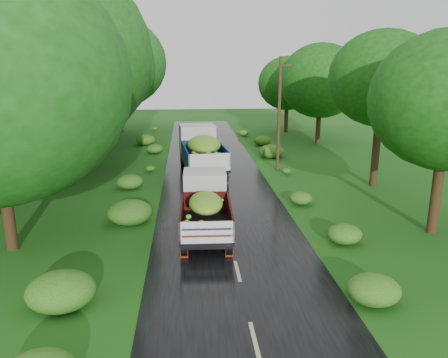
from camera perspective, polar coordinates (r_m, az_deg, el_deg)
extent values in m
plane|color=#16460F|center=(12.59, 3.99, -20.22)|extent=(120.00, 120.00, 0.00)
cube|color=black|center=(16.87, 1.38, -10.41)|extent=(6.50, 80.00, 0.02)
cube|color=#BFB78C|center=(12.57, 3.99, -20.14)|extent=(0.12, 1.60, 0.00)
cube|color=#BFB78C|center=(15.98, 1.78, -11.90)|extent=(0.12, 1.60, 0.00)
cube|color=#BFB78C|center=(19.61, 0.44, -6.62)|extent=(0.12, 1.60, 0.00)
cube|color=#BFB78C|center=(23.36, -0.46, -3.01)|extent=(0.12, 1.60, 0.00)
cube|color=#BFB78C|center=(27.18, -1.11, -0.40)|extent=(0.12, 1.60, 0.00)
cube|color=#BFB78C|center=(31.05, -1.59, 1.56)|extent=(0.12, 1.60, 0.00)
cube|color=#BFB78C|center=(34.94, -1.97, 3.08)|extent=(0.12, 1.60, 0.00)
cube|color=#BFB78C|center=(38.86, -2.27, 4.30)|extent=(0.12, 1.60, 0.00)
cube|color=#BFB78C|center=(42.79, -2.52, 5.29)|extent=(0.12, 1.60, 0.00)
cube|color=#BFB78C|center=(46.74, -2.72, 6.12)|extent=(0.12, 1.60, 0.00)
cube|color=#BFB78C|center=(50.69, -2.90, 6.82)|extent=(0.12, 1.60, 0.00)
cube|color=black|center=(18.85, -2.40, -5.74)|extent=(1.66, 5.02, 0.25)
cylinder|color=black|center=(20.61, -4.87, -4.33)|extent=(0.27, 0.89, 0.88)
cylinder|color=black|center=(20.63, -0.08, -4.26)|extent=(0.27, 0.89, 0.88)
cylinder|color=black|center=(17.86, -5.11, -7.46)|extent=(0.27, 0.89, 0.88)
cylinder|color=black|center=(17.88, 0.44, -7.37)|extent=(0.27, 0.89, 0.88)
cylinder|color=black|center=(17.03, -5.20, -8.62)|extent=(0.27, 0.89, 0.88)
cylinder|color=black|center=(17.05, 0.63, -8.53)|extent=(0.27, 0.89, 0.88)
cube|color=maroon|center=(16.83, -5.22, -9.64)|extent=(0.30, 0.04, 0.40)
cube|color=maroon|center=(16.85, 0.70, -9.54)|extent=(0.30, 0.04, 0.40)
cube|color=silver|center=(20.44, -2.52, -1.23)|extent=(2.00, 1.73, 1.68)
cube|color=black|center=(17.92, -2.36, -6.21)|extent=(2.14, 3.86, 0.14)
cube|color=#400B0D|center=(17.76, -5.55, -4.77)|extent=(0.18, 3.80, 0.84)
cube|color=#400B0D|center=(17.78, 0.80, -4.67)|extent=(0.18, 3.80, 0.84)
cube|color=#400B0D|center=(19.51, -2.46, -2.88)|extent=(2.04, 0.13, 0.84)
cube|color=silver|center=(16.00, -2.26, -6.99)|extent=(2.04, 0.13, 0.84)
ellipsoid|color=#5A901A|center=(17.57, -2.39, -3.11)|extent=(1.80, 3.24, 0.88)
cube|color=black|center=(29.12, -2.90, 2.04)|extent=(2.49, 6.35, 0.31)
cylinder|color=black|center=(31.23, -5.39, 2.57)|extent=(0.41, 1.12, 1.10)
cylinder|color=black|center=(31.48, -1.51, 2.73)|extent=(0.41, 1.12, 1.10)
cylinder|color=black|center=(27.68, -4.69, 0.96)|extent=(0.41, 1.12, 1.10)
cylinder|color=black|center=(27.96, -0.34, 1.16)|extent=(0.41, 1.12, 1.10)
cylinder|color=black|center=(26.59, -4.44, 0.38)|extent=(0.41, 1.12, 1.10)
cylinder|color=black|center=(26.89, 0.08, 0.59)|extent=(0.41, 1.12, 1.10)
cube|color=maroon|center=(26.30, -4.35, -0.33)|extent=(0.38, 0.08, 0.50)
cube|color=maroon|center=(26.59, 0.23, -0.11)|extent=(0.38, 0.08, 0.50)
cube|color=silver|center=(31.29, -3.53, 5.18)|extent=(2.62, 2.32, 2.09)
cube|color=black|center=(27.95, -2.59, 2.00)|extent=(2.98, 4.96, 0.18)
cube|color=navy|center=(27.68, -5.11, 3.12)|extent=(0.55, 4.72, 1.05)
cube|color=navy|center=(28.01, -0.12, 3.32)|extent=(0.55, 4.72, 1.05)
cube|color=navy|center=(30.07, -3.21, 4.11)|extent=(2.53, 0.34, 1.05)
cube|color=silver|center=(25.57, -1.88, 2.17)|extent=(2.53, 0.34, 1.05)
ellipsoid|color=#5A901A|center=(27.69, -2.62, 4.55)|extent=(2.50, 4.16, 1.10)
cylinder|color=#382616|center=(29.67, 7.20, 8.26)|extent=(0.22, 0.22, 7.63)
cube|color=#382616|center=(29.47, 7.41, 14.52)|extent=(1.34, 0.14, 0.10)
cylinder|color=black|center=(18.63, -27.16, 2.52)|extent=(0.46, 0.46, 7.51)
cylinder|color=black|center=(27.68, -19.97, 6.23)|extent=(0.45, 0.45, 6.90)
ellipsoid|color=#11460D|center=(27.44, -20.46, 11.64)|extent=(3.63, 3.63, 3.27)
cylinder|color=black|center=(31.98, -21.64, 8.83)|extent=(0.49, 0.49, 8.75)
ellipsoid|color=#11460D|center=(31.85, -22.23, 14.76)|extent=(5.28, 5.28, 4.75)
cylinder|color=black|center=(37.49, -18.40, 8.41)|extent=(0.44, 0.44, 6.84)
ellipsoid|color=#11460D|center=(37.31, -18.74, 12.37)|extent=(3.84, 3.84, 3.46)
cylinder|color=black|center=(42.61, -16.71, 9.97)|extent=(0.47, 0.47, 7.90)
ellipsoid|color=#11460D|center=(42.48, -17.02, 14.00)|extent=(4.82, 4.82, 4.34)
cylinder|color=black|center=(47.73, -13.55, 10.82)|extent=(0.48, 0.48, 8.17)
ellipsoid|color=#11460D|center=(47.62, -13.79, 14.54)|extent=(4.50, 4.50, 4.05)
cylinder|color=black|center=(20.59, 26.45, 2.28)|extent=(0.44, 0.44, 6.54)
ellipsoid|color=#165114|center=(20.25, 27.27, 9.14)|extent=(3.58, 3.58, 3.22)
cylinder|color=black|center=(27.32, 19.49, 6.51)|extent=(0.45, 0.45, 7.22)
ellipsoid|color=#165114|center=(27.09, 20.00, 12.24)|extent=(3.50, 3.50, 3.15)
cylinder|color=black|center=(41.04, 12.34, 9.04)|extent=(0.43, 0.43, 6.41)
ellipsoid|color=#165114|center=(40.88, 12.53, 12.43)|extent=(3.84, 3.84, 3.45)
cylinder|color=black|center=(47.23, 8.19, 9.61)|extent=(0.42, 0.42, 5.81)
ellipsoid|color=#165114|center=(47.08, 8.29, 12.28)|extent=(3.52, 3.52, 3.17)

